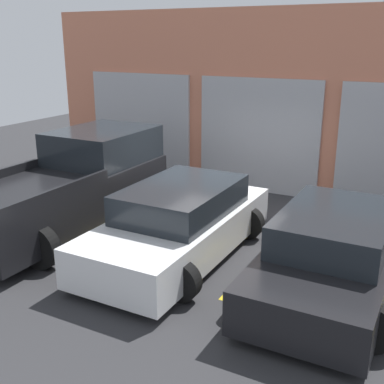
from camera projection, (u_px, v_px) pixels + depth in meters
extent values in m
plane|color=#2D2D30|center=(214.00, 228.00, 10.22)|extent=(28.00, 28.00, 0.00)
cube|color=#D17A5B|center=(271.00, 102.00, 12.29)|extent=(13.11, 0.60, 4.60)
cube|color=#ADADB2|center=(141.00, 125.00, 13.97)|extent=(3.22, 0.08, 2.92)
cube|color=#ADADB2|center=(258.00, 136.00, 12.35)|extent=(3.22, 0.08, 2.92)
cube|color=black|center=(64.00, 198.00, 9.97)|extent=(1.96, 5.04, 0.97)
cube|color=#1E2328|center=(103.00, 145.00, 10.88)|extent=(1.80, 2.27, 0.73)
cube|color=black|center=(57.00, 193.00, 8.42)|extent=(0.08, 2.77, 0.18)
cylinder|color=black|center=(82.00, 187.00, 11.77)|extent=(0.78, 0.22, 0.78)
cylinder|color=black|center=(141.00, 197.00, 10.99)|extent=(0.78, 0.22, 0.78)
cylinder|color=black|center=(41.00, 247.00, 8.37)|extent=(0.78, 0.22, 0.78)
cube|color=white|center=(179.00, 231.00, 8.80)|extent=(1.83, 4.45, 0.68)
cube|color=#1E2328|center=(182.00, 199.00, 8.71)|extent=(1.61, 2.45, 0.52)
cylinder|color=black|center=(178.00, 210.00, 10.37)|extent=(0.65, 0.22, 0.65)
cylinder|color=black|center=(248.00, 223.00, 9.65)|extent=(0.65, 0.22, 0.65)
cylinder|color=black|center=(97.00, 259.00, 8.05)|extent=(0.65, 0.22, 0.65)
cylinder|color=black|center=(180.00, 281.00, 7.33)|extent=(0.65, 0.22, 0.65)
cube|color=black|center=(331.00, 263.00, 7.57)|extent=(1.81, 4.27, 0.65)
cube|color=#1E2328|center=(336.00, 227.00, 7.48)|extent=(1.60, 2.35, 0.52)
cylinder|color=black|center=(304.00, 234.00, 9.08)|extent=(0.67, 0.22, 0.67)
cylinder|color=black|center=(253.00, 297.00, 6.86)|extent=(0.67, 0.22, 0.67)
cylinder|color=black|center=(370.00, 327.00, 6.14)|extent=(0.67, 0.22, 0.67)
cube|color=gold|center=(19.00, 218.00, 10.80)|extent=(0.12, 2.20, 0.01)
cube|color=gold|center=(119.00, 241.00, 9.57)|extent=(0.12, 2.20, 0.01)
cube|color=gold|center=(248.00, 271.00, 8.33)|extent=(0.12, 2.20, 0.01)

